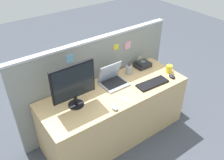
% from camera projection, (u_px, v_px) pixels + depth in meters
% --- Properties ---
extents(ground_plane, '(10.00, 10.00, 0.00)m').
position_uv_depth(ground_plane, '(114.00, 133.00, 3.24)').
color(ground_plane, '#424751').
extents(desk, '(1.82, 0.68, 0.71)m').
position_uv_depth(desk, '(114.00, 113.00, 3.04)').
color(desk, tan).
rests_on(desk, ground_plane).
extents(cubicle_divider, '(2.16, 0.08, 1.24)m').
position_uv_depth(cubicle_divider, '(97.00, 82.00, 3.15)').
color(cubicle_divider, gray).
rests_on(cubicle_divider, ground_plane).
extents(desktop_monitor, '(0.49, 0.17, 0.50)m').
position_uv_depth(desktop_monitor, '(74.00, 84.00, 2.47)').
color(desktop_monitor, black).
rests_on(desktop_monitor, desk).
extents(laptop, '(0.30, 0.28, 0.25)m').
position_uv_depth(laptop, '(112.00, 79.00, 2.93)').
color(laptop, '#9EA0A8').
rests_on(laptop, desk).
extents(desk_phone, '(0.21, 0.16, 0.10)m').
position_uv_depth(desk_phone, '(142.00, 65.00, 3.27)').
color(desk_phone, '#232328').
rests_on(desk_phone, desk).
extents(keyboard_main, '(0.42, 0.18, 0.02)m').
position_uv_depth(keyboard_main, '(152.00, 83.00, 2.94)').
color(keyboard_main, black).
rests_on(keyboard_main, desk).
extents(computer_mouse_right_hand, '(0.08, 0.11, 0.03)m').
position_uv_depth(computer_mouse_right_hand, '(115.00, 108.00, 2.56)').
color(computer_mouse_right_hand, '#9EA0A8').
rests_on(computer_mouse_right_hand, desk).
extents(computer_mouse_left_hand, '(0.07, 0.10, 0.03)m').
position_uv_depth(computer_mouse_left_hand, '(172.00, 77.00, 3.06)').
color(computer_mouse_left_hand, black).
rests_on(computer_mouse_left_hand, desk).
extents(pen_cup, '(0.08, 0.08, 0.18)m').
position_uv_depth(pen_cup, '(129.00, 70.00, 3.12)').
color(pen_cup, '#99999E').
rests_on(pen_cup, desk).
extents(cell_phone_white_slab, '(0.10, 0.15, 0.01)m').
position_uv_depth(cell_phone_white_slab, '(126.00, 100.00, 2.68)').
color(cell_phone_white_slab, silver).
rests_on(cell_phone_white_slab, desk).
extents(coffee_mug, '(0.12, 0.08, 0.10)m').
position_uv_depth(coffee_mug, '(169.00, 69.00, 3.15)').
color(coffee_mug, yellow).
rests_on(coffee_mug, desk).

